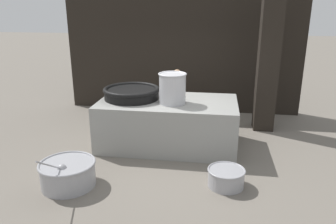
{
  "coord_description": "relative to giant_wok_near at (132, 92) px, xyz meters",
  "views": [
    {
      "loc": [
        1.01,
        -6.67,
        2.95
      ],
      "look_at": [
        0.0,
        0.0,
        0.76
      ],
      "focal_mm": 35.0,
      "sensor_mm": 36.0,
      "label": 1
    }
  ],
  "objects": [
    {
      "name": "ground_plane",
      "position": [
        0.81,
        -0.06,
        -1.15
      ],
      "size": [
        60.0,
        60.0,
        0.0
      ],
      "primitive_type": "plane",
      "color": "slate"
    },
    {
      "name": "back_wall",
      "position": [
        0.81,
        2.62,
        0.62
      ],
      "size": [
        6.67,
        0.24,
        3.54
      ],
      "primitive_type": "cube",
      "color": "black",
      "rests_on": "ground_plane"
    },
    {
      "name": "support_pillar",
      "position": [
        3.02,
        1.32,
        0.62
      ],
      "size": [
        0.48,
        0.48,
        3.54
      ],
      "primitive_type": "cube",
      "color": "black",
      "rests_on": "ground_plane"
    },
    {
      "name": "prep_bowl_vegetables",
      "position": [
        -0.62,
        -2.05,
        -0.91
      ],
      "size": [
        0.96,
        1.25,
        0.82
      ],
      "color": "#9E9EA3",
      "rests_on": "ground_plane"
    },
    {
      "name": "stock_pot",
      "position": [
        0.93,
        -0.23,
        0.19
      ],
      "size": [
        0.59,
        0.59,
        0.64
      ],
      "color": "#B7B7BC",
      "rests_on": "hearth_platform"
    },
    {
      "name": "prep_bowl_meat",
      "position": [
        2.06,
        -1.67,
        -0.98
      ],
      "size": [
        0.64,
        0.64,
        0.32
      ],
      "color": "#9E9EA3",
      "rests_on": "ground_plane"
    },
    {
      "name": "hearth_platform",
      "position": [
        0.81,
        -0.06,
        -0.64
      ],
      "size": [
        2.94,
        1.61,
        1.02
      ],
      "color": "gray",
      "rests_on": "ground_plane"
    },
    {
      "name": "giant_wok_near",
      "position": [
        0.0,
        0.0,
        0.0
      ],
      "size": [
        1.24,
        1.24,
        0.25
      ],
      "color": "black",
      "rests_on": "hearth_platform"
    },
    {
      "name": "cook",
      "position": [
        0.84,
        1.26,
        -0.36
      ],
      "size": [
        0.37,
        0.56,
        1.46
      ],
      "rotation": [
        0.0,
        0.0,
        3.29
      ],
      "color": "#9E7551",
      "rests_on": "ground_plane"
    }
  ]
}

